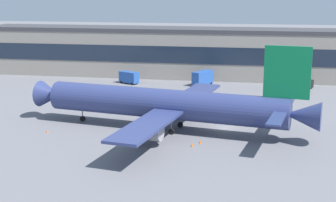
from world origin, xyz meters
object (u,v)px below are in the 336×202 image
Objects in this scene: crew_van at (304,83)px; traffic_cone_3 at (192,145)px; traffic_cone_1 at (151,138)px; traffic_cone_0 at (200,142)px; catering_truck at (202,78)px; traffic_cone_2 at (47,131)px; airliner at (169,104)px; stair_truck at (129,77)px.

crew_van is 63.61m from traffic_cone_3.
traffic_cone_0 is at bearing -3.99° from traffic_cone_1.
traffic_cone_1 reaches higher than traffic_cone_3.
traffic_cone_3 is (4.70, -57.52, -2.00)m from catering_truck.
airliner is at bearing 14.21° from traffic_cone_2.
stair_truck is 10.94× the size of traffic_cone_3.
traffic_cone_0 is 0.96× the size of traffic_cone_2.
stair_truck is at bearing 113.61° from airliner.
crew_van is 8.39× the size of traffic_cone_1.
stair_truck reaches higher than traffic_cone_2.
catering_truck is at bearing 96.11° from traffic_cone_0.
crew_van reaches higher than traffic_cone_3.
traffic_cone_1 is at bearing -2.68° from traffic_cone_2.
airliner is 11.61m from traffic_cone_0.
catering_truck reaches higher than traffic_cone_0.
catering_truck is 59.14m from traffic_cone_2.
airliner is at bearing 121.91° from traffic_cone_3.
airliner is 24.55m from traffic_cone_2.
traffic_cone_2 is (-30.58, 1.64, 0.01)m from traffic_cone_0.
traffic_cone_0 is 0.86× the size of traffic_cone_1.
catering_truck is at bearing -177.41° from crew_van.
stair_truck is 1.18× the size of crew_van.
traffic_cone_0 is at bearing -62.96° from stair_truck.
traffic_cone_0 is 0.95× the size of traffic_cone_3.
traffic_cone_2 is at bearing 176.92° from traffic_cone_0.
traffic_cone_2 is at bearing -114.65° from catering_truck.
stair_truck reaches higher than traffic_cone_3.
traffic_cone_2 is (-21.26, 0.99, -0.03)m from traffic_cone_1.
stair_truck is 11.48× the size of traffic_cone_0.
traffic_cone_0 is at bearing -112.04° from crew_van.
airliner reaches higher than crew_van.
traffic_cone_3 is at bearing -64.87° from stair_truck.
airliner is at bearing -66.39° from stair_truck.
catering_truck reaches higher than traffic_cone_3.
stair_truck is at bearing 108.90° from traffic_cone_1.
traffic_cone_2 is (-2.97, -52.44, -1.69)m from stair_truck.
traffic_cone_1 is (18.30, -53.44, -1.65)m from stair_truck.
stair_truck is (-21.69, -1.27, -0.31)m from catering_truck.
traffic_cone_0 is at bearing -3.08° from traffic_cone_2.
airliner is at bearing -121.60° from crew_van.
catering_truck is 28.91m from crew_van.
airliner is 7.86× the size of catering_truck.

